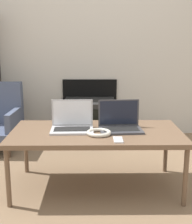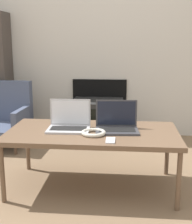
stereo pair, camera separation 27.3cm
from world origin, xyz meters
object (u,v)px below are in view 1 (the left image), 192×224
Objects in this scene: laptop_right at (120,123)px; tv at (90,120)px; phone at (118,140)px; headphones at (99,133)px; laptop_left at (72,124)px.

laptop_right is 0.59× the size of tv.
phone is 0.23× the size of tv.
headphones is 1.37m from tv.
laptop_right reaches higher than phone.
laptop_right reaches higher than headphones.
headphones is at bearing 133.38° from phone.
phone is (0.14, -0.14, -0.01)m from headphones.
laptop_right is 2.60× the size of phone.
headphones reaches higher than phone.
phone is at bearing -81.66° from tv.
laptop_right is 0.22m from headphones.
tv is at bearing 82.35° from laptop_left.
phone is (-0.04, -0.28, -0.05)m from laptop_right.
laptop_right is (0.38, -0.00, 0.00)m from laptop_left.
laptop_left reaches higher than headphones.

